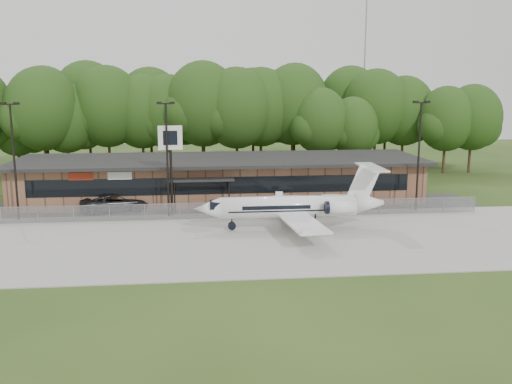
{
  "coord_description": "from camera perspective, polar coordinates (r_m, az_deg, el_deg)",
  "views": [
    {
      "loc": [
        -2.54,
        -33.89,
        11.88
      ],
      "look_at": [
        2.39,
        12.0,
        2.96
      ],
      "focal_mm": 40.0,
      "sensor_mm": 36.0,
      "label": 1
    }
  ],
  "objects": [
    {
      "name": "ground",
      "position": [
        36.0,
        -1.76,
        -8.33
      ],
      "size": [
        160.0,
        160.0,
        0.0
      ],
      "primitive_type": "plane",
      "color": "#263F16",
      "rests_on": "ground"
    },
    {
      "name": "pole_sign",
      "position": [
        51.05,
        -8.55,
        4.44
      ],
      "size": [
        2.14,
        0.34,
        8.12
      ],
      "rotation": [
        0.0,
        0.0,
        0.05
      ],
      "color": "black",
      "rests_on": "ground"
    },
    {
      "name": "fence",
      "position": [
        50.2,
        -3.08,
        -1.86
      ],
      "size": [
        46.0,
        0.04,
        1.52
      ],
      "color": "gray",
      "rests_on": "ground"
    },
    {
      "name": "light_pole_left",
      "position": [
        53.04,
        -23.08,
        3.67
      ],
      "size": [
        1.55,
        0.3,
        10.23
      ],
      "color": "black",
      "rests_on": "ground"
    },
    {
      "name": "treeline",
      "position": [
        76.06,
        -4.24,
        7.6
      ],
      "size": [
        72.0,
        12.0,
        15.0
      ],
      "primitive_type": null,
      "color": "#1D3D13",
      "rests_on": "ground"
    },
    {
      "name": "radio_mast",
      "position": [
        85.49,
        10.76,
        11.16
      ],
      "size": [
        0.2,
        0.2,
        25.0
      ],
      "primitive_type": "cylinder",
      "color": "gray",
      "rests_on": "ground"
    },
    {
      "name": "light_pole_right",
      "position": [
        54.74,
        16.0,
        4.32
      ],
      "size": [
        1.55,
        0.3,
        10.23
      ],
      "color": "black",
      "rests_on": "ground"
    },
    {
      "name": "terminal",
      "position": [
        58.7,
        -3.57,
        1.4
      ],
      "size": [
        41.0,
        11.65,
        4.3
      ],
      "color": "#855E42",
      "rests_on": "ground"
    },
    {
      "name": "business_jet",
      "position": [
        46.39,
        3.96,
        -1.53
      ],
      "size": [
        15.6,
        13.85,
        5.28
      ],
      "rotation": [
        0.0,
        0.0,
        -0.0
      ],
      "color": "white",
      "rests_on": "ground"
    },
    {
      "name": "suv",
      "position": [
        54.61,
        -13.89,
        -1.02
      ],
      "size": [
        6.84,
        4.59,
        1.74
      ],
      "primitive_type": "imported",
      "rotation": [
        0.0,
        0.0,
        1.87
      ],
      "color": "#2C2C2E",
      "rests_on": "ground"
    },
    {
      "name": "parking_lot",
      "position": [
        54.75,
        -3.33,
        -1.58
      ],
      "size": [
        50.0,
        9.0,
        0.06
      ],
      "primitive_type": "cube",
      "color": "#383835",
      "rests_on": "ground"
    },
    {
      "name": "apron",
      "position": [
        43.61,
        -2.57,
        -4.83
      ],
      "size": [
        64.0,
        18.0,
        0.08
      ],
      "primitive_type": "cube",
      "color": "#9E9B93",
      "rests_on": "ground"
    },
    {
      "name": "light_pole_mid",
      "position": [
        50.8,
        -8.89,
        4.13
      ],
      "size": [
        1.55,
        0.3,
        10.23
      ],
      "color": "black",
      "rests_on": "ground"
    }
  ]
}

